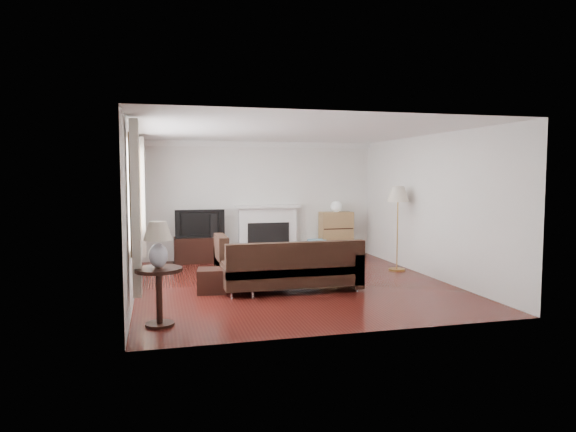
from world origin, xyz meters
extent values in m
cube|color=#46140F|center=(0.00, 0.00, 0.00)|extent=(5.10, 5.60, 0.04)
cube|color=white|center=(0.00, 0.00, 2.50)|extent=(5.10, 5.60, 0.04)
cube|color=silver|center=(0.00, 2.75, 1.25)|extent=(5.00, 0.04, 2.50)
cube|color=silver|center=(0.00, -2.75, 1.25)|extent=(5.00, 0.04, 2.50)
cube|color=silver|center=(-2.50, 0.00, 1.25)|extent=(0.04, 5.50, 2.50)
cube|color=silver|center=(2.50, 0.00, 1.25)|extent=(0.04, 5.50, 2.50)
cube|color=brown|center=(-2.45, -0.20, 1.55)|extent=(0.12, 2.74, 1.54)
cube|color=beige|center=(-2.40, -1.72, 1.40)|extent=(0.10, 0.35, 2.10)
cube|color=beige|center=(-2.40, 1.32, 1.40)|extent=(0.10, 0.35, 2.10)
cube|color=white|center=(0.15, 2.64, 0.57)|extent=(1.40, 0.26, 1.15)
cube|color=black|center=(-1.31, 2.49, 0.26)|extent=(1.04, 0.47, 0.52)
imported|color=black|center=(-1.31, 2.49, 0.81)|extent=(1.00, 0.13, 0.57)
cube|color=black|center=(-1.03, 2.52, 0.50)|extent=(0.36, 0.40, 0.99)
cube|color=black|center=(1.46, 2.55, 0.41)|extent=(0.28, 0.32, 0.83)
cube|color=#987647|center=(1.67, 2.53, 0.49)|extent=(0.71, 0.34, 0.98)
sphere|color=white|center=(1.67, 2.53, 1.10)|extent=(0.24, 0.24, 0.24)
cube|color=black|center=(-0.15, -0.48, 0.37)|extent=(2.31, 1.69, 0.75)
cube|color=olive|center=(0.14, 0.64, 0.24)|extent=(1.26, 0.77, 0.47)
cube|color=black|center=(-1.36, -0.31, 0.18)|extent=(0.49, 0.49, 0.37)
cube|color=#B0833D|center=(2.21, 0.65, 0.79)|extent=(0.52, 0.52, 1.59)
cube|color=black|center=(-2.15, -1.89, 0.35)|extent=(0.56, 0.56, 0.70)
cube|color=silver|center=(-2.15, -1.89, 0.97)|extent=(0.34, 0.34, 0.55)
camera|label=1|loc=(-2.16, -8.09, 1.81)|focal=32.00mm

